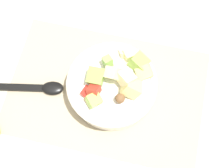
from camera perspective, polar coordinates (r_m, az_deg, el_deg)
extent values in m
plane|color=silver|center=(0.83, -0.99, -1.35)|extent=(2.40, 2.40, 0.00)
cube|color=tan|center=(0.83, -0.99, -1.28)|extent=(0.50, 0.33, 0.01)
cylinder|color=white|center=(0.79, 0.00, -0.48)|extent=(0.20, 0.20, 0.06)
torus|color=white|center=(0.76, 0.00, 0.34)|extent=(0.22, 0.22, 0.02)
cube|color=#93C160|center=(0.76, -0.80, 3.98)|extent=(0.03, 0.03, 0.03)
cube|color=red|center=(0.75, -4.41, -1.41)|extent=(0.03, 0.04, 0.03)
cube|color=#9EC656|center=(0.73, -3.24, -2.86)|extent=(0.05, 0.04, 0.03)
cube|color=beige|center=(0.74, 0.12, 1.96)|extent=(0.04, 0.04, 0.04)
cube|color=beige|center=(0.74, 2.54, 1.02)|extent=(0.05, 0.05, 0.04)
cube|color=beige|center=(0.78, 3.18, 5.22)|extent=(0.04, 0.04, 0.03)
sphere|color=brown|center=(0.73, 1.44, -2.55)|extent=(0.03, 0.04, 0.03)
cube|color=#BC3828|center=(0.73, -3.26, -1.07)|extent=(0.03, 0.03, 0.04)
cube|color=#9EC656|center=(0.78, 4.79, 3.84)|extent=(0.06, 0.05, 0.05)
cube|color=beige|center=(0.79, 2.08, 5.54)|extent=(0.03, 0.04, 0.03)
cube|color=#8CB74C|center=(0.75, -2.84, 1.69)|extent=(0.04, 0.04, 0.04)
cube|color=#E5D684|center=(0.74, 3.45, -0.64)|extent=(0.05, 0.05, 0.06)
cube|color=#E5D684|center=(0.77, 5.88, 1.99)|extent=(0.05, 0.05, 0.05)
ellipsoid|color=black|center=(0.83, -10.50, -0.72)|extent=(0.06, 0.05, 0.01)
cube|color=black|center=(0.87, -18.10, -0.52)|extent=(0.20, 0.05, 0.01)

